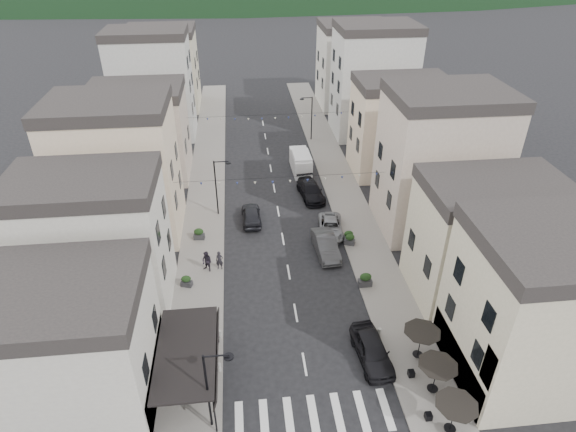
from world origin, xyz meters
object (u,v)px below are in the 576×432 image
parked_car_a (372,350)px  delivery_van (301,162)px  parked_car_c (330,227)px  pedestrian_b (207,262)px  parked_car_b (326,245)px  parked_car_e (251,215)px  parked_car_d (311,190)px  pedestrian_a (219,260)px

parked_car_a → delivery_van: delivery_van is taller
parked_car_c → pedestrian_b: size_ratio=2.56×
parked_car_a → parked_car_b: bearing=90.2°
parked_car_e → parked_car_a: bearing=110.6°
parked_car_c → parked_car_d: (-0.84, 7.09, 0.11)m
parked_car_d → parked_car_a: bearing=-95.1°
parked_car_c → delivery_van: (-1.10, 13.41, 0.52)m
parked_car_b → pedestrian_a: pedestrian_a is taller
parked_car_e → pedestrian_a: 7.98m
parked_car_d → parked_car_e: (-6.56, -4.28, -0.01)m
parked_car_b → parked_car_d: 10.23m
pedestrian_a → delivery_van: bearing=67.4°
parked_car_e → parked_car_c: bearing=157.8°
parked_car_c → pedestrian_b: bearing=-150.4°
parked_car_a → parked_car_d: bearing=87.8°
parked_car_e → delivery_van: delivery_van is taller
parked_car_b → pedestrian_b: size_ratio=2.65×
parked_car_e → pedestrian_b: (-4.04, -7.55, 0.29)m
delivery_van → parked_car_d: bearing=-89.2°
parked_car_b → parked_car_e: bearing=133.2°
parked_car_b → pedestrian_b: pedestrian_b is taller
parked_car_a → parked_car_b: size_ratio=0.99×
parked_car_b → parked_car_d: (0.16, 10.23, -0.05)m
parked_car_e → pedestrian_a: (-3.00, -7.39, 0.21)m
delivery_van → pedestrian_a: 20.25m
pedestrian_b → parked_car_d: bearing=84.5°
parked_car_c → parked_car_b: bearing=-100.5°
parked_car_a → parked_car_d: 22.64m
parked_car_a → pedestrian_a: pedestrian_a is taller
parked_car_b → delivery_van: (-0.10, 16.54, 0.37)m
parked_car_c → parked_car_e: bearing=166.3°
delivery_van → pedestrian_b: size_ratio=2.71×
pedestrian_b → parked_car_a: bearing=-7.0°
parked_car_a → parked_car_c: bearing=85.6°
pedestrian_b → delivery_van: bearing=96.6°
parked_car_b → pedestrian_b: 10.57m
parked_car_e → delivery_van: 12.33m
parked_car_d → pedestrian_b: pedestrian_b is taller
parked_car_b → pedestrian_a: (-9.40, -1.44, 0.15)m
parked_car_b → parked_car_e: 8.74m
pedestrian_b → parked_car_c: bearing=58.8°
delivery_van → parked_car_b: bearing=-91.2°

